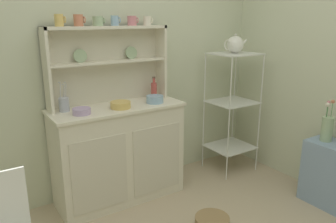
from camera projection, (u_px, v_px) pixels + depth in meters
The scene contains 18 objects.
wall_back at pixel (105, 55), 2.89m from camera, with size 3.84×0.05×2.50m, color beige.
hutch_cabinet at pixel (119, 152), 2.89m from camera, with size 1.12×0.45×0.85m.
hutch_shelf_unit at pixel (107, 58), 2.81m from camera, with size 1.05×0.18×0.65m.
bakers_rack at pixel (232, 101), 3.39m from camera, with size 0.44×0.40×1.23m.
side_shelf_blue at pixel (334, 176), 2.81m from camera, with size 0.28×0.48×0.55m, color #849EBC.
cup_gold_0 at pixel (59, 20), 2.49m from camera, with size 0.08×0.07×0.09m.
cup_terracotta_1 at pixel (79, 20), 2.57m from camera, with size 0.09×0.07×0.09m.
cup_sage_2 at pixel (98, 21), 2.65m from camera, with size 0.10×0.08×0.08m.
cup_sky_3 at pixel (115, 21), 2.73m from camera, with size 0.08×0.06×0.08m.
cup_rose_4 at pixel (132, 21), 2.81m from camera, with size 0.09×0.08×0.08m.
cup_cream_5 at pixel (147, 21), 2.89m from camera, with size 0.08×0.07×0.08m.
bowl_mixing_large at pixel (82, 111), 2.54m from camera, with size 0.14×0.14×0.05m, color #B79ECC.
bowl_floral_medium at pixel (121, 105), 2.71m from camera, with size 0.17×0.17×0.05m, color #DBB760.
bowl_cream_small at pixel (155, 99), 2.88m from camera, with size 0.15×0.15×0.06m, color #8EB2D1.
jam_bottle at pixel (154, 90), 3.05m from camera, with size 0.05×0.05×0.20m.
utensil_jar at pixel (64, 104), 2.61m from camera, with size 0.08×0.08×0.24m.
porcelain_teapot at pixel (235, 44), 3.24m from camera, with size 0.26×0.17×0.19m.
flower_vase at pixel (327, 128), 2.80m from camera, with size 0.09×0.09×0.36m.
Camera 1 is at (-1.14, -1.12, 1.56)m, focal length 35.51 mm.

